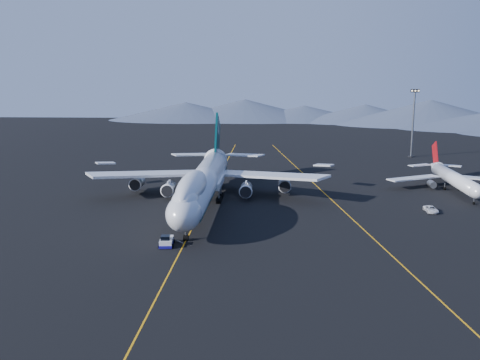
# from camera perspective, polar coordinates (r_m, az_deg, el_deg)

# --- Properties ---
(ground) EXTENTS (500.00, 500.00, 0.00)m
(ground) POSITION_cam_1_polar(r_m,az_deg,el_deg) (124.65, -3.87, -2.75)
(ground) COLOR black
(ground) RESTS_ON ground
(taxiway_line_main) EXTENTS (0.25, 220.00, 0.01)m
(taxiway_line_main) POSITION_cam_1_polar(r_m,az_deg,el_deg) (124.65, -3.87, -2.74)
(taxiway_line_main) COLOR orange
(taxiway_line_main) RESTS_ON ground
(taxiway_line_side) EXTENTS (28.08, 198.09, 0.01)m
(taxiway_line_side) POSITION_cam_1_polar(r_m,az_deg,el_deg) (134.20, 9.50, -1.86)
(taxiway_line_side) COLOR orange
(taxiway_line_side) RESTS_ON ground
(boeing_747) EXTENTS (59.62, 72.43, 19.37)m
(boeing_747) POSITION_cam_1_polar(r_m,az_deg,el_deg) (123.41, -3.90, -0.12)
(boeing_747) COLOR silver
(boeing_747) RESTS_ON ground
(pushback_tug) EXTENTS (2.97, 4.77, 1.99)m
(pushback_tug) POSITION_cam_1_polar(r_m,az_deg,el_deg) (96.86, -7.84, -6.57)
(pushback_tug) COLOR silver
(pushback_tug) RESTS_ON ground
(second_jet) EXTENTS (34.10, 38.52, 10.96)m
(second_jet) POSITION_cam_1_polar(r_m,az_deg,el_deg) (150.60, 21.77, 0.20)
(second_jet) COLOR silver
(second_jet) RESTS_ON ground
(service_van) EXTENTS (2.45, 4.97, 1.36)m
(service_van) POSITION_cam_1_polar(r_m,az_deg,el_deg) (125.73, 19.70, -2.95)
(service_van) COLOR white
(service_van) RESTS_ON ground
(floodlight_mast) EXTENTS (3.06, 2.29, 24.73)m
(floodlight_mast) POSITION_cam_1_polar(r_m,az_deg,el_deg) (205.67, 17.98, 5.80)
(floodlight_mast) COLOR black
(floodlight_mast) RESTS_ON ground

